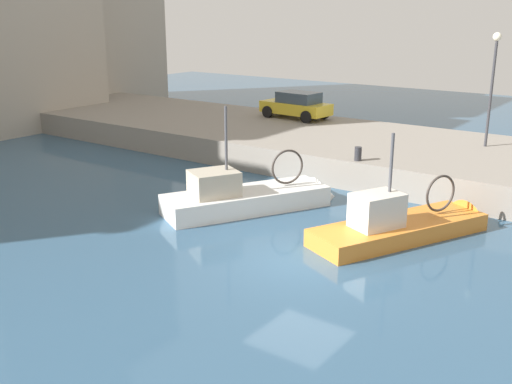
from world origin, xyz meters
TOP-DOWN VIEW (x-y plane):
  - water_surface at (0.00, 0.00)m, footprint 80.00×80.00m
  - quay_wall at (11.50, 0.00)m, footprint 9.00×56.00m
  - fishing_boat_orange at (3.63, -1.69)m, footprint 6.86×4.40m
  - fishing_boat_white at (2.98, 3.91)m, footprint 6.79×4.76m
  - parked_car_yellow at (14.18, 9.18)m, footprint 2.09×3.99m
  - mooring_bollard_north at (7.35, 2.00)m, footprint 0.28×0.28m
  - quay_streetlamp at (13.00, -1.32)m, footprint 0.36×0.36m

SIDE VIEW (x-z plane):
  - water_surface at x=0.00m, z-range 0.00..0.00m
  - fishing_boat_white at x=2.98m, z-range -2.19..2.46m
  - fishing_boat_orange at x=3.63m, z-range -1.96..2.25m
  - quay_wall at x=11.50m, z-range 0.00..1.20m
  - mooring_bollard_north at x=7.35m, z-range 1.20..1.75m
  - parked_car_yellow at x=14.18m, z-range 1.21..2.66m
  - quay_streetlamp at x=13.00m, z-range 2.04..6.87m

